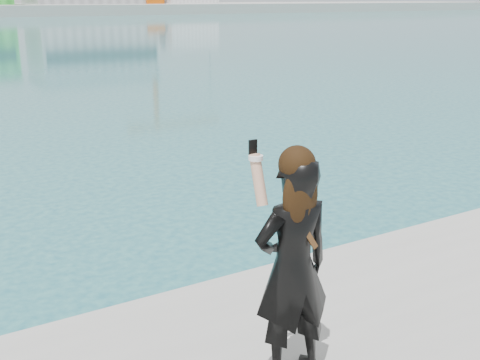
{
  "coord_description": "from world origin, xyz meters",
  "views": [
    {
      "loc": [
        -2.02,
        -3.65,
        3.41
      ],
      "look_at": [
        0.26,
        0.11,
        2.07
      ],
      "focal_mm": 45.0,
      "sensor_mm": 36.0,
      "label": 1
    }
  ],
  "objects": [
    {
      "name": "woman",
      "position": [
        0.26,
        -0.59,
        1.67
      ],
      "size": [
        0.62,
        0.43,
        1.71
      ],
      "rotation": [
        0.0,
        0.0,
        3.07
      ],
      "color": "black",
      "rests_on": "near_quay"
    }
  ]
}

